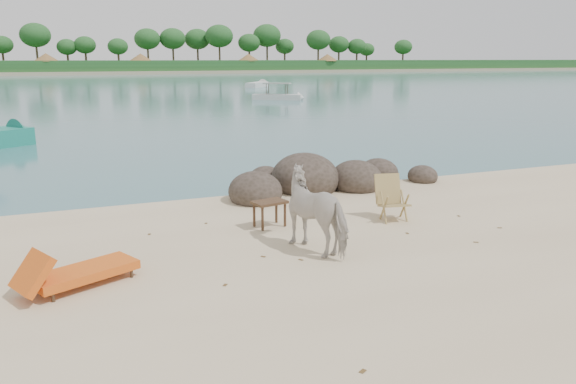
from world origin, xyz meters
The scene contains 11 objects.
water centered at (0.00, 90.00, 0.00)m, with size 400.00×400.00×0.00m, color #3D6F7B.
far_shore centered at (0.00, 170.00, 0.00)m, with size 420.00×90.00×1.40m, color tan.
far_scenery centered at (0.03, 136.70, 3.14)m, with size 420.00×18.00×9.50m.
boulders centered at (2.19, 5.82, 0.26)m, with size 6.52×3.06×1.40m.
cow centered at (0.07, 1.21, 0.77)m, with size 0.83×1.82×1.54m, color beige.
side_table centered at (-0.33, 2.90, 0.29)m, with size 0.71×0.46×0.57m, color #361D15, non-canonical shape.
lounge_chair centered at (-4.20, 1.01, 0.31)m, with size 2.05×0.72×0.62m, color orange, non-canonical shape.
deck_chair centered at (2.45, 2.32, 0.51)m, with size 0.65×0.71×1.01m, color #9F854F, non-canonical shape.
boat_mid centered at (13.80, 39.70, 1.21)m, with size 4.95×1.11×2.43m, color beige, non-canonical shape.
boat_far centered at (19.52, 62.09, 0.37)m, with size 6.32×1.42×0.73m, color silver, non-canonical shape.
dead_leaves centered at (0.42, 1.07, 0.00)m, with size 7.24×6.75×0.00m.
Camera 1 is at (-4.31, -8.12, 3.60)m, focal length 35.00 mm.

